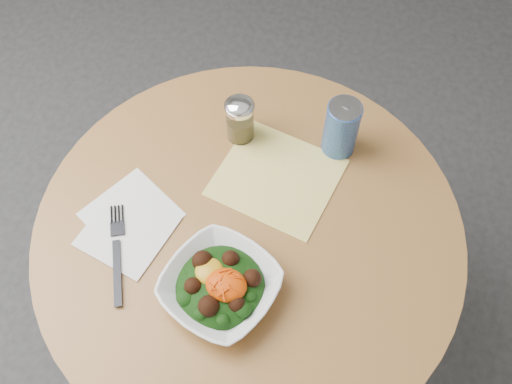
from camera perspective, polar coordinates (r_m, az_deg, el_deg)
ground at (r=1.89m, az=-0.49°, el=-13.98°), size 6.00×6.00×0.00m
table at (r=1.37m, az=-0.66°, el=-7.34°), size 0.90×0.90×0.75m
cloth_napkin at (r=1.25m, az=2.10°, el=1.47°), size 0.29×0.28×0.00m
paper_napkins at (r=1.22m, az=-12.55°, el=-3.00°), size 0.23×0.25×0.00m
salad_bowl at (r=1.11m, az=-3.59°, el=-9.34°), size 0.28×0.28×0.08m
fork at (r=1.20m, az=-13.71°, el=-5.67°), size 0.11×0.22×0.00m
spice_shaker at (r=1.27m, az=-1.62°, el=7.27°), size 0.07×0.07×0.12m
beverage_can at (r=1.25m, az=8.52°, el=6.33°), size 0.08×0.08×0.14m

